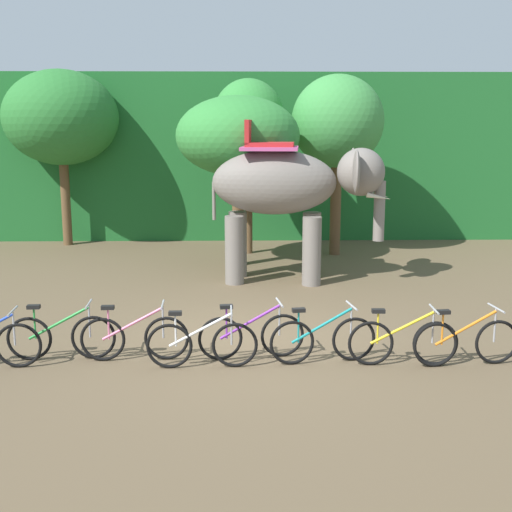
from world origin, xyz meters
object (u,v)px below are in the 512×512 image
(bike_pink, at_px, (134,337))
(bike_purple, at_px, (251,335))
(tree_left, at_px, (338,123))
(tree_center, at_px, (238,137))
(tree_center_right, at_px, (248,119))
(tree_center_left, at_px, (61,118))
(elephant, at_px, (288,189))
(bike_yellow, at_px, (403,341))
(bike_orange, at_px, (466,342))
(bike_teal, at_px, (323,339))
(bike_white, at_px, (202,344))
(bike_green, at_px, (61,336))

(bike_pink, height_order, bike_purple, same)
(tree_left, xyz_separation_m, bike_pink, (-4.36, -8.57, -3.34))
(tree_center, height_order, tree_center_right, tree_center_right)
(tree_center_left, distance_m, elephant, 8.32)
(tree_left, relative_size, bike_yellow, 2.94)
(tree_left, bearing_deg, tree_center, -153.21)
(bike_purple, bearing_deg, tree_center_left, 118.51)
(tree_center_left, bearing_deg, tree_center, -30.25)
(bike_orange, bearing_deg, tree_center_left, 129.90)
(elephant, distance_m, bike_purple, 5.69)
(tree_center_right, bearing_deg, tree_center, -99.93)
(tree_left, relative_size, bike_teal, 2.97)
(elephant, bearing_deg, tree_center_right, 104.53)
(elephant, distance_m, bike_white, 6.22)
(tree_center_right, relative_size, bike_orange, 2.89)
(tree_center_left, bearing_deg, elephant, -37.12)
(bike_pink, distance_m, bike_white, 1.14)
(bike_pink, height_order, bike_orange, same)
(bike_green, bearing_deg, bike_teal, -3.14)
(bike_pink, bearing_deg, tree_center_left, 109.84)
(elephant, height_order, bike_pink, elephant)
(tree_center_right, xyz_separation_m, bike_white, (-0.81, -9.17, -3.42))
(tree_center, height_order, bike_green, tree_center)
(tree_left, relative_size, bike_pink, 2.94)
(bike_white, bearing_deg, bike_teal, 5.51)
(tree_center_left, bearing_deg, bike_purple, -61.49)
(tree_center, relative_size, elephant, 1.05)
(tree_left, bearing_deg, bike_purple, -106.44)
(bike_orange, bearing_deg, tree_left, 95.14)
(bike_yellow, bearing_deg, tree_center_left, 126.72)
(elephant, height_order, bike_teal, elephant)
(tree_left, height_order, bike_orange, tree_left)
(tree_center_left, distance_m, bike_white, 12.16)
(tree_center_right, bearing_deg, tree_center_left, 165.42)
(bike_teal, relative_size, bike_orange, 1.00)
(bike_yellow, distance_m, bike_orange, 0.98)
(tree_center_left, xyz_separation_m, bike_orange, (8.87, -10.61, -3.47))
(tree_center, bearing_deg, bike_green, -111.31)
(tree_center_left, xyz_separation_m, bike_teal, (6.67, -10.44, -3.47))
(bike_purple, bearing_deg, bike_pink, -178.44)
(tree_center, distance_m, bike_green, 8.20)
(tree_center_left, height_order, elephant, tree_center_left)
(bike_pink, bearing_deg, elephant, 62.48)
(bike_pink, relative_size, bike_orange, 1.00)
(tree_center, height_order, bike_teal, tree_center)
(tree_center_right, bearing_deg, bike_white, -95.05)
(tree_center_left, relative_size, tree_center, 1.20)
(bike_white, height_order, bike_orange, same)
(tree_left, bearing_deg, bike_teal, -99.09)
(elephant, height_order, bike_green, elephant)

